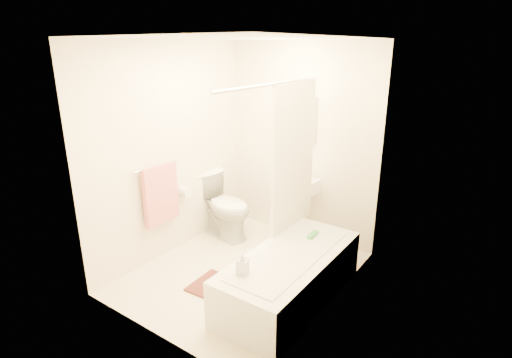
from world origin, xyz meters
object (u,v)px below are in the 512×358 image
Objects in this scene: toilet at (224,206)px; soap_bottle at (243,264)px; bathtub at (290,276)px; sink at (296,208)px; bath_mat at (221,288)px.

soap_bottle is (1.22, -1.22, 0.17)m from toilet.
bathtub is at bearing 72.21° from soap_bottle.
sink is 1.64m from soap_bottle.
soap_bottle is (0.46, -0.25, 0.56)m from bath_mat.
toilet is 3.95× the size of soap_bottle.
bathtub is at bearing 24.05° from bath_mat.
bathtub is at bearing -60.44° from sink.
sink is 4.34× the size of soap_bottle.
toilet is at bearing 127.86° from bath_mat.
sink is (0.85, 0.37, 0.05)m from toilet.
toilet is at bearing -153.82° from sink.
toilet reaches higher than bathtub.
toilet reaches higher than soap_bottle.
bath_mat is 0.76m from soap_bottle.
bath_mat is at bearing -91.29° from sink.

